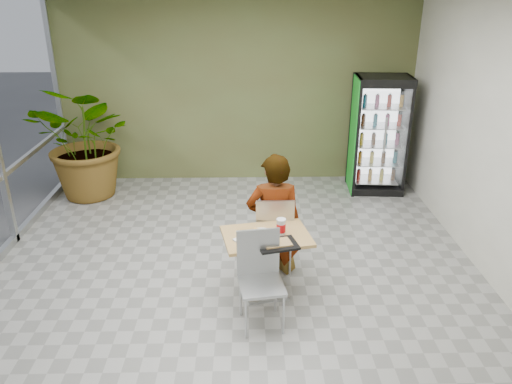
# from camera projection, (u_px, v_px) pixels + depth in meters

# --- Properties ---
(ground) EXTENTS (7.00, 7.00, 0.00)m
(ground) POSITION_uv_depth(u_px,v_px,m) (234.00, 287.00, 5.79)
(ground) COLOR gray
(ground) RESTS_ON ground
(room_envelope) EXTENTS (6.00, 7.00, 3.20)m
(room_envelope) POSITION_uv_depth(u_px,v_px,m) (231.00, 156.00, 5.17)
(room_envelope) COLOR silver
(room_envelope) RESTS_ON ground
(dining_table) EXTENTS (1.03, 0.81, 0.75)m
(dining_table) POSITION_uv_depth(u_px,v_px,m) (266.00, 252.00, 5.46)
(dining_table) COLOR #B2864C
(dining_table) RESTS_ON ground
(chair_far) EXTENTS (0.44, 0.45, 0.99)m
(chair_far) POSITION_uv_depth(u_px,v_px,m) (274.00, 229.00, 5.87)
(chair_far) COLOR #AAADAF
(chair_far) RESTS_ON ground
(chair_near) EXTENTS (0.50, 0.50, 0.99)m
(chair_near) POSITION_uv_depth(u_px,v_px,m) (260.00, 271.00, 5.03)
(chair_near) COLOR #AAADAF
(chair_near) RESTS_ON ground
(seated_woman) EXTENTS (0.67, 0.44, 1.80)m
(seated_woman) POSITION_uv_depth(u_px,v_px,m) (274.00, 226.00, 5.91)
(seated_woman) COLOR black
(seated_woman) RESTS_ON ground
(pizza_plate) EXTENTS (0.33, 0.31, 0.03)m
(pizza_plate) POSITION_uv_depth(u_px,v_px,m) (262.00, 232.00, 5.40)
(pizza_plate) COLOR silver
(pizza_plate) RESTS_ON dining_table
(soda_cup) EXTENTS (0.10, 0.10, 0.18)m
(soda_cup) POSITION_uv_depth(u_px,v_px,m) (281.00, 227.00, 5.36)
(soda_cup) COLOR silver
(soda_cup) RESTS_ON dining_table
(napkin_stack) EXTENTS (0.20, 0.20, 0.02)m
(napkin_stack) POSITION_uv_depth(u_px,v_px,m) (242.00, 240.00, 5.24)
(napkin_stack) COLOR silver
(napkin_stack) RESTS_ON dining_table
(cafeteria_tray) EXTENTS (0.47, 0.39, 0.02)m
(cafeteria_tray) POSITION_uv_depth(u_px,v_px,m) (277.00, 245.00, 5.15)
(cafeteria_tray) COLOR black
(cafeteria_tray) RESTS_ON dining_table
(beverage_fridge) EXTENTS (0.91, 0.72, 1.91)m
(beverage_fridge) POSITION_uv_depth(u_px,v_px,m) (379.00, 135.00, 8.14)
(beverage_fridge) COLOR black
(beverage_fridge) RESTS_ON ground
(potted_plant) EXTENTS (2.12, 2.00, 1.86)m
(potted_plant) POSITION_uv_depth(u_px,v_px,m) (89.00, 141.00, 7.90)
(potted_plant) COLOR #286528
(potted_plant) RESTS_ON ground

